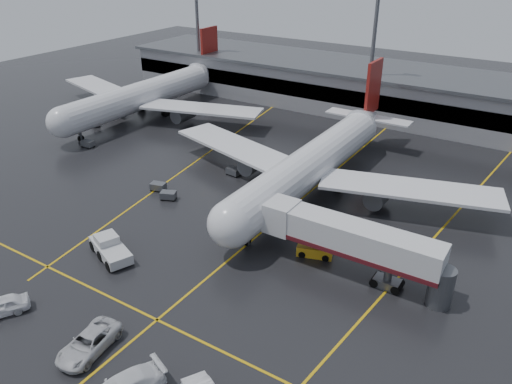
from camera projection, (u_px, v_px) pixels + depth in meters
The scene contains 20 objects.
ground at pixel (278, 218), 62.50m from camera, with size 220.00×220.00×0.00m, color black.
apron_line_centre at pixel (278, 218), 62.49m from camera, with size 0.25×90.00×0.02m, color gold.
apron_line_stop at pixel (157, 320), 45.93m from camera, with size 60.00×0.25×0.02m, color gold.
apron_line_left at pixel (201, 158), 79.59m from camera, with size 0.25×70.00×0.02m, color gold.
apron_line_right at pixel (447, 223), 61.42m from camera, with size 0.25×70.00×0.02m, color gold.
terminal at pixel (404, 94), 96.63m from camera, with size 122.00×19.00×8.60m.
light_mast_left at pixel (197, 23), 109.09m from camera, with size 3.00×1.20×25.45m.
light_mast_mid at pixel (374, 42), 89.97m from camera, with size 3.00×1.20×25.45m.
main_airliner at pixel (315, 161), 67.90m from camera, with size 48.80×45.60×14.10m.
second_airliner at pixel (147, 94), 97.02m from camera, with size 48.80×45.60×14.10m.
jet_bridge at pixel (351, 241), 50.53m from camera, with size 19.90×3.40×6.05m.
pushback_tractor at pixel (110, 248), 54.83m from camera, with size 6.92×4.79×2.30m.
belt_loader at pixel (315, 251), 55.03m from camera, with size 4.16×2.72×2.44m.
service_van_a at pixel (89, 343), 42.14m from camera, with size 2.81×6.10×1.69m, color silver.
service_van_d at pixel (0, 306), 46.30m from camera, with size 2.03×5.05×1.72m, color white.
baggage_cart_a at pixel (168, 195), 66.82m from camera, with size 2.35×1.99×1.12m.
baggage_cart_b at pixel (158, 186), 69.16m from camera, with size 2.26×1.75×1.12m.
baggage_cart_c at pixel (234, 171), 73.62m from camera, with size 2.12×1.50×1.12m.
baggage_cart_d at pixel (95, 123), 92.72m from camera, with size 2.35×2.00×1.12m.
baggage_cart_e at pixel (88, 143), 83.51m from camera, with size 2.10×1.46×1.12m.
Camera 1 is at (26.76, -47.28, 31.20)m, focal length 35.36 mm.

